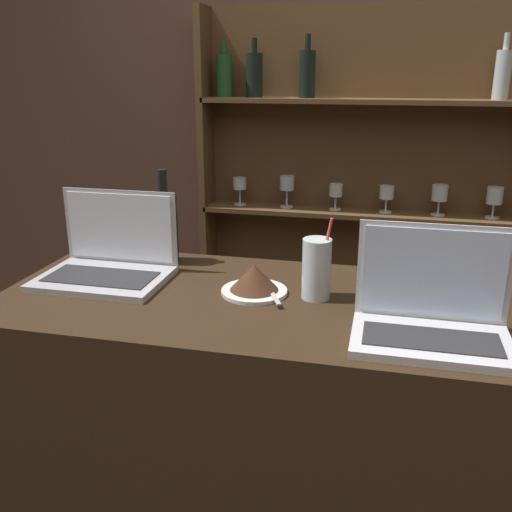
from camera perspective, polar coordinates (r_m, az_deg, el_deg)
The scene contains 8 objects.
bar_counter at distance 1.71m, azimuth 5.70°, elevation -21.94°, with size 1.63×0.61×1.10m.
back_wall at distance 2.61m, azimuth 10.16°, elevation 11.37°, with size 7.00×0.06×2.70m.
back_shelf at distance 2.59m, azimuth 10.14°, elevation 3.44°, with size 1.42×0.18×1.90m.
laptop_near at distance 1.62m, azimuth -14.49°, elevation -0.45°, with size 0.34×0.25×0.23m.
laptop_far at distance 1.27m, azimuth 17.14°, elevation -5.53°, with size 0.33×0.20×0.24m.
cake_plate at distance 1.46m, azimuth -0.17°, elevation -2.45°, with size 0.17×0.18×0.08m.
water_glass at distance 1.42m, azimuth 6.08°, elevation -1.28°, with size 0.07×0.07×0.21m.
wine_bottle_dark at distance 1.70m, azimuth -9.12°, elevation 2.86°, with size 0.08×0.08×0.28m.
Camera 1 is at (0.14, -1.00, 1.65)m, focal length 40.00 mm.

